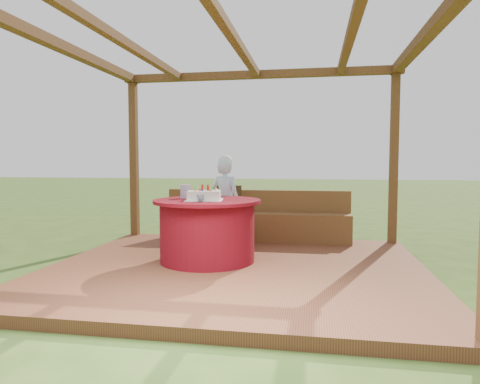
{
  "coord_description": "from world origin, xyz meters",
  "views": [
    {
      "loc": [
        0.92,
        -5.04,
        1.38
      ],
      "look_at": [
        0.0,
        0.25,
        1.0
      ],
      "focal_mm": 32.0,
      "sensor_mm": 36.0,
      "label": 1
    }
  ],
  "objects_px": {
    "birthday_cake": "(204,195)",
    "drinking_glass": "(201,199)",
    "elderly_woman": "(226,201)",
    "table": "(207,230)",
    "chair": "(227,211)",
    "gift_bag": "(185,191)",
    "bench": "(256,224)"
  },
  "relations": [
    {
      "from": "birthday_cake",
      "to": "table",
      "type": "bearing_deg",
      "value": 78.83
    },
    {
      "from": "table",
      "to": "chair",
      "type": "bearing_deg",
      "value": 89.48
    },
    {
      "from": "table",
      "to": "birthday_cake",
      "type": "relative_size",
      "value": 2.66
    },
    {
      "from": "chair",
      "to": "birthday_cake",
      "type": "height_order",
      "value": "birthday_cake"
    },
    {
      "from": "elderly_woman",
      "to": "birthday_cake",
      "type": "relative_size",
      "value": 2.68
    },
    {
      "from": "elderly_woman",
      "to": "gift_bag",
      "type": "bearing_deg",
      "value": -117.59
    },
    {
      "from": "bench",
      "to": "table",
      "type": "relative_size",
      "value": 2.22
    },
    {
      "from": "chair",
      "to": "gift_bag",
      "type": "distance_m",
      "value": 1.17
    },
    {
      "from": "table",
      "to": "chair",
      "type": "xyz_separation_m",
      "value": [
        0.01,
        1.21,
        0.1
      ]
    },
    {
      "from": "chair",
      "to": "drinking_glass",
      "type": "xyz_separation_m",
      "value": [
        -0.01,
        -1.53,
        0.33
      ]
    },
    {
      "from": "table",
      "to": "gift_bag",
      "type": "distance_m",
      "value": 0.6
    },
    {
      "from": "bench",
      "to": "drinking_glass",
      "type": "bearing_deg",
      "value": -102.24
    },
    {
      "from": "gift_bag",
      "to": "drinking_glass",
      "type": "xyz_separation_m",
      "value": [
        0.33,
        -0.47,
        -0.05
      ]
    },
    {
      "from": "chair",
      "to": "elderly_woman",
      "type": "height_order",
      "value": "elderly_woman"
    },
    {
      "from": "chair",
      "to": "elderly_woman",
      "type": "bearing_deg",
      "value": -82.59
    },
    {
      "from": "elderly_woman",
      "to": "drinking_glass",
      "type": "height_order",
      "value": "elderly_woman"
    },
    {
      "from": "table",
      "to": "chair",
      "type": "height_order",
      "value": "chair"
    },
    {
      "from": "chair",
      "to": "birthday_cake",
      "type": "xyz_separation_m",
      "value": [
        -0.03,
        -1.29,
        0.34
      ]
    },
    {
      "from": "bench",
      "to": "elderly_woman",
      "type": "relative_size",
      "value": 2.2
    },
    {
      "from": "gift_bag",
      "to": "table",
      "type": "bearing_deg",
      "value": -44.74
    },
    {
      "from": "elderly_woman",
      "to": "birthday_cake",
      "type": "bearing_deg",
      "value": -94.07
    },
    {
      "from": "chair",
      "to": "gift_bag",
      "type": "xyz_separation_m",
      "value": [
        -0.34,
        -1.06,
        0.38
      ]
    },
    {
      "from": "bench",
      "to": "drinking_glass",
      "type": "distance_m",
      "value": 1.99
    },
    {
      "from": "bench",
      "to": "birthday_cake",
      "type": "height_order",
      "value": "birthday_cake"
    },
    {
      "from": "gift_bag",
      "to": "drinking_glass",
      "type": "height_order",
      "value": "gift_bag"
    },
    {
      "from": "table",
      "to": "drinking_glass",
      "type": "height_order",
      "value": "drinking_glass"
    },
    {
      "from": "bench",
      "to": "table",
      "type": "xyz_separation_m",
      "value": [
        -0.41,
        -1.55,
        0.13
      ]
    },
    {
      "from": "birthday_cake",
      "to": "drinking_glass",
      "type": "height_order",
      "value": "birthday_cake"
    },
    {
      "from": "bench",
      "to": "elderly_woman",
      "type": "xyz_separation_m",
      "value": [
        -0.35,
        -0.66,
        0.42
      ]
    },
    {
      "from": "table",
      "to": "gift_bag",
      "type": "height_order",
      "value": "gift_bag"
    },
    {
      "from": "gift_bag",
      "to": "birthday_cake",
      "type": "bearing_deg",
      "value": -56.61
    },
    {
      "from": "table",
      "to": "birthday_cake",
      "type": "distance_m",
      "value": 0.45
    }
  ]
}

